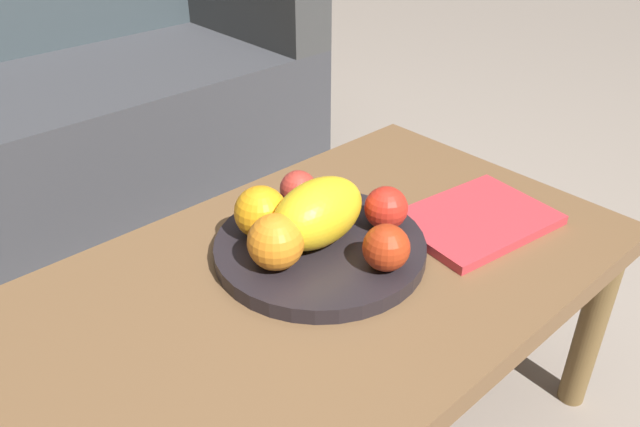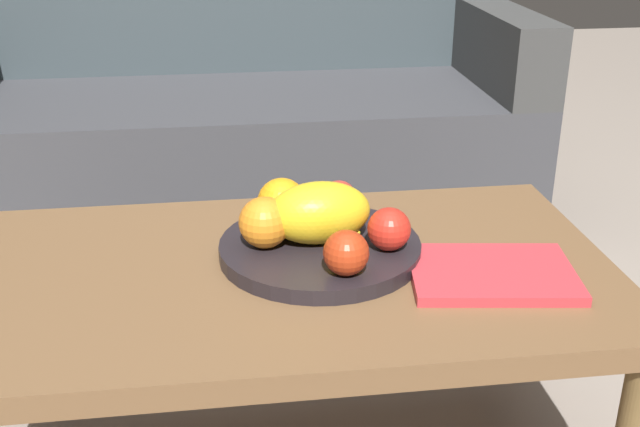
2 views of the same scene
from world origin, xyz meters
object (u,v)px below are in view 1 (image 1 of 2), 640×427
object	(u,v)px
orange_front	(276,242)
banana_bunch	(309,217)
fruit_bowl	(320,248)
orange_left	(261,212)
magazine	(476,220)
apple_front	(386,248)
melon_large_front	(318,213)
apple_left	(298,189)
coffee_table	(308,303)
couch	(3,116)
apple_right	(386,208)

from	to	relation	value
orange_front	banana_bunch	bearing A→B (deg)	18.40
fruit_bowl	orange_left	size ratio (longest dim) A/B	3.96
fruit_bowl	orange_front	world-z (taller)	orange_front
orange_front	orange_left	distance (m)	0.08
magazine	apple_front	bearing A→B (deg)	-171.86
fruit_bowl	melon_large_front	world-z (taller)	melon_large_front
apple_left	banana_bunch	bearing A→B (deg)	-120.88
coffee_table	orange_left	size ratio (longest dim) A/B	12.50
orange_front	orange_left	size ratio (longest dim) A/B	1.00
magazine	orange_left	bearing A→B (deg)	156.54
couch	orange_front	distance (m)	1.18
apple_left	apple_right	world-z (taller)	apple_right
coffee_table	orange_left	distance (m)	0.16
fruit_bowl	banana_bunch	bearing A→B (deg)	88.81
orange_left	magazine	distance (m)	0.36
orange_left	apple_front	distance (m)	0.20
coffee_table	melon_large_front	bearing A→B (deg)	33.29
couch	banana_bunch	distance (m)	1.15
apple_front	apple_right	xyz separation A→B (m)	(0.08, 0.07, 0.00)
coffee_table	apple_left	distance (m)	0.20
coffee_table	apple_left	size ratio (longest dim) A/B	16.57
orange_front	orange_left	xyz separation A→B (m)	(0.03, 0.08, 0.00)
fruit_bowl	apple_front	bearing A→B (deg)	-78.22
orange_left	orange_front	bearing A→B (deg)	-113.49
coffee_table	magazine	world-z (taller)	magazine
fruit_bowl	orange_left	bearing A→B (deg)	126.55
orange_front	magazine	world-z (taller)	orange_front
orange_front	melon_large_front	bearing A→B (deg)	4.22
couch	fruit_bowl	distance (m)	1.18
coffee_table	orange_front	xyz separation A→B (m)	(-0.03, 0.03, 0.11)
coffee_table	apple_right	bearing A→B (deg)	-2.82
couch	melon_large_front	world-z (taller)	couch
apple_front	apple_right	bearing A→B (deg)	42.29
fruit_bowl	apple_left	world-z (taller)	apple_left
apple_front	apple_left	distance (m)	0.22
melon_large_front	apple_left	bearing A→B (deg)	64.50
melon_large_front	orange_front	size ratio (longest dim) A/B	2.02
banana_bunch	fruit_bowl	bearing A→B (deg)	-91.19
orange_left	apple_front	xyz separation A→B (m)	(0.08, -0.19, -0.01)
apple_front	banana_bunch	world-z (taller)	apple_front
apple_front	magazine	world-z (taller)	apple_front
melon_large_front	magazine	size ratio (longest dim) A/B	0.67
melon_large_front	apple_front	bearing A→B (deg)	-77.95
melon_large_front	orange_left	size ratio (longest dim) A/B	2.02
orange_left	apple_left	xyz separation A→B (m)	(0.10, 0.03, -0.01)
couch	orange_front	world-z (taller)	couch
apple_left	apple_right	xyz separation A→B (m)	(0.06, -0.14, 0.00)
fruit_bowl	magazine	xyz separation A→B (m)	(0.25, -0.11, -0.00)
orange_front	apple_right	distance (m)	0.20
couch	apple_left	bearing A→B (deg)	-82.20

